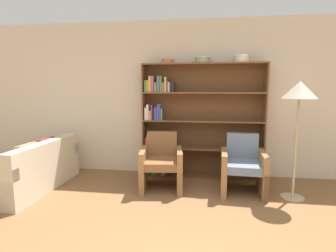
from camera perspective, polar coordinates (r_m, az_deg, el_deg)
name	(u,v)px	position (r m, az deg, el deg)	size (l,w,h in m)	color
wall_back	(201,99)	(4.74, 7.10, 5.83)	(12.00, 0.06, 2.75)	beige
bookshelf	(192,123)	(4.61, 5.14, 0.76)	(2.09, 0.30, 1.99)	brown
bowl_copper	(168,61)	(4.62, -0.01, 13.96)	(0.23, 0.23, 0.07)	#C67547
bowl_slate	(203,60)	(4.57, 7.55, 14.09)	(0.27, 0.27, 0.09)	gray
bowl_olive	(242,59)	(4.62, 15.81, 13.94)	(0.26, 0.26, 0.11)	silver
couch	(28,172)	(4.70, -28.11, -8.76)	(0.96, 1.65, 0.77)	beige
armchair_leather	(162,163)	(4.17, -1.41, -8.06)	(0.71, 0.75, 0.86)	olive
armchair_cushioned	(243,166)	(4.17, 15.95, -8.40)	(0.68, 0.71, 0.86)	olive
floor_lamp	(299,96)	(4.01, 26.69, 5.94)	(0.46, 0.46, 1.66)	tan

